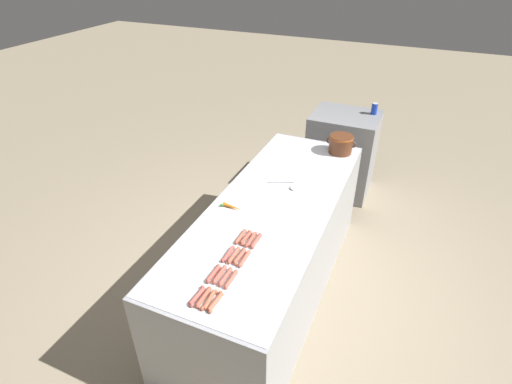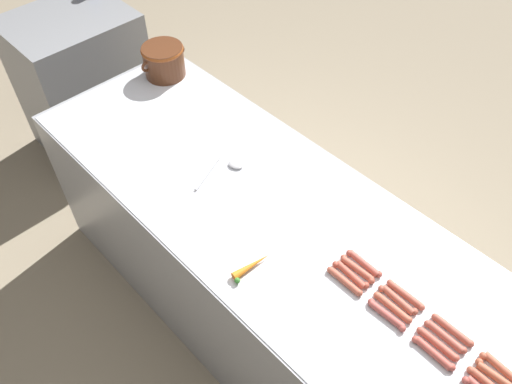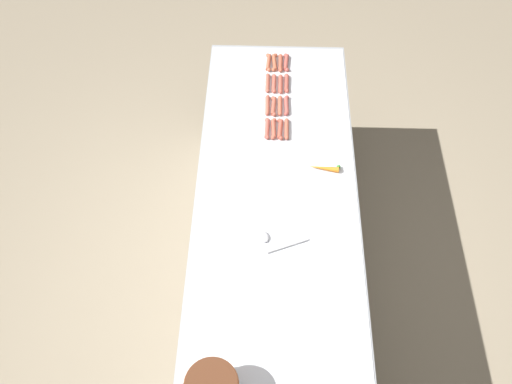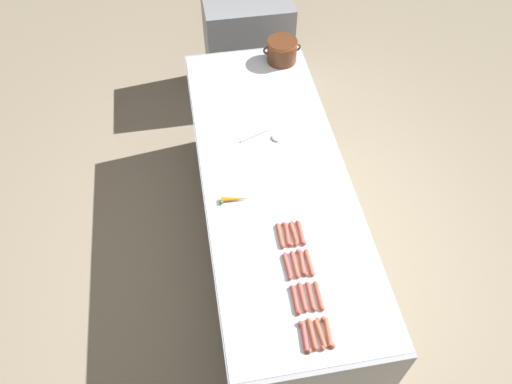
# 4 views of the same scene
# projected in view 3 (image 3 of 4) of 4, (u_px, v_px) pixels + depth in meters

# --- Properties ---
(ground_plane) EXTENTS (20.00, 20.00, 0.00)m
(ground_plane) POSITION_uv_depth(u_px,v_px,m) (272.00, 274.00, 3.67)
(ground_plane) COLOR gray
(griddle_counter) EXTENTS (0.88, 2.44, 0.91)m
(griddle_counter) POSITION_uv_depth(u_px,v_px,m) (274.00, 239.00, 3.29)
(griddle_counter) COLOR #9EA0A5
(griddle_counter) RESTS_ON ground_plane
(hot_dog_0) EXTENTS (0.04, 0.16, 0.03)m
(hot_dog_0) POSITION_uv_depth(u_px,v_px,m) (286.00, 62.00, 3.51)
(hot_dog_0) COLOR #B95046
(hot_dog_0) RESTS_ON griddle_counter
(hot_dog_1) EXTENTS (0.03, 0.16, 0.03)m
(hot_dog_1) POSITION_uv_depth(u_px,v_px,m) (287.00, 83.00, 3.40)
(hot_dog_1) COLOR #B74F43
(hot_dog_1) RESTS_ON griddle_counter
(hot_dog_2) EXTENTS (0.03, 0.16, 0.03)m
(hot_dog_2) POSITION_uv_depth(u_px,v_px,m) (287.00, 106.00, 3.29)
(hot_dog_2) COLOR #B45047
(hot_dog_2) RESTS_ON griddle_counter
(hot_dog_3) EXTENTS (0.03, 0.16, 0.03)m
(hot_dog_3) POSITION_uv_depth(u_px,v_px,m) (287.00, 129.00, 3.18)
(hot_dog_3) COLOR #B55641
(hot_dog_3) RESTS_ON griddle_counter
(hot_dog_4) EXTENTS (0.03, 0.16, 0.03)m
(hot_dog_4) POSITION_uv_depth(u_px,v_px,m) (281.00, 63.00, 3.51)
(hot_dog_4) COLOR #B1553E
(hot_dog_4) RESTS_ON griddle_counter
(hot_dog_5) EXTENTS (0.03, 0.16, 0.03)m
(hot_dog_5) POSITION_uv_depth(u_px,v_px,m) (281.00, 84.00, 3.40)
(hot_dog_5) COLOR #B95343
(hot_dog_5) RESTS_ON griddle_counter
(hot_dog_6) EXTENTS (0.03, 0.16, 0.03)m
(hot_dog_6) POSITION_uv_depth(u_px,v_px,m) (280.00, 106.00, 3.29)
(hot_dog_6) COLOR #B85942
(hot_dog_6) RESTS_ON griddle_counter
(hot_dog_7) EXTENTS (0.04, 0.16, 0.03)m
(hot_dog_7) POSITION_uv_depth(u_px,v_px,m) (280.00, 129.00, 3.18)
(hot_dog_7) COLOR #B44F3D
(hot_dog_7) RESTS_ON griddle_counter
(hot_dog_8) EXTENTS (0.04, 0.16, 0.03)m
(hot_dog_8) POSITION_uv_depth(u_px,v_px,m) (275.00, 62.00, 3.51)
(hot_dog_8) COLOR #B85C3F
(hot_dog_8) RESTS_ON griddle_counter
(hot_dog_9) EXTENTS (0.03, 0.16, 0.03)m
(hot_dog_9) POSITION_uv_depth(u_px,v_px,m) (274.00, 84.00, 3.40)
(hot_dog_9) COLOR #B35545
(hot_dog_9) RESTS_ON griddle_counter
(hot_dog_10) EXTENTS (0.03, 0.16, 0.03)m
(hot_dog_10) POSITION_uv_depth(u_px,v_px,m) (274.00, 106.00, 3.29)
(hot_dog_10) COLOR #B05542
(hot_dog_10) RESTS_ON griddle_counter
(hot_dog_11) EXTENTS (0.03, 0.16, 0.03)m
(hot_dog_11) POSITION_uv_depth(u_px,v_px,m) (274.00, 129.00, 3.18)
(hot_dog_11) COLOR #B55541
(hot_dog_11) RESTS_ON griddle_counter
(hot_dog_12) EXTENTS (0.04, 0.16, 0.03)m
(hot_dog_12) POSITION_uv_depth(u_px,v_px,m) (269.00, 62.00, 3.51)
(hot_dog_12) COLOR #BE5D42
(hot_dog_12) RESTS_ON griddle_counter
(hot_dog_13) EXTENTS (0.03, 0.16, 0.03)m
(hot_dog_13) POSITION_uv_depth(u_px,v_px,m) (268.00, 83.00, 3.40)
(hot_dog_13) COLOR #B35644
(hot_dog_13) RESTS_ON griddle_counter
(hot_dog_14) EXTENTS (0.03, 0.16, 0.03)m
(hot_dog_14) POSITION_uv_depth(u_px,v_px,m) (267.00, 105.00, 3.29)
(hot_dog_14) COLOR #B85744
(hot_dog_14) RESTS_ON griddle_counter
(hot_dog_15) EXTENTS (0.03, 0.16, 0.03)m
(hot_dog_15) POSITION_uv_depth(u_px,v_px,m) (267.00, 129.00, 3.18)
(hot_dog_15) COLOR #B75345
(hot_dog_15) RESTS_ON griddle_counter
(serving_spoon) EXTENTS (0.26, 0.14, 0.02)m
(serving_spoon) POSITION_uv_depth(u_px,v_px,m) (272.00, 240.00, 2.76)
(serving_spoon) COLOR #B7B7BC
(serving_spoon) RESTS_ON griddle_counter
(carrot) EXTENTS (0.18, 0.05, 0.03)m
(carrot) POSITION_uv_depth(u_px,v_px,m) (324.00, 168.00, 3.01)
(carrot) COLOR orange
(carrot) RESTS_ON griddle_counter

